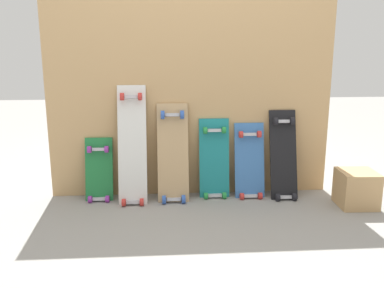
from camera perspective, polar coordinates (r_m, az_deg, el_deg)
The scene contains 9 objects.
ground_plane at distance 3.37m, azimuth -0.08°, elevation -6.91°, with size 12.00×12.00×0.00m, color gray.
plywood_wall_panel at distance 3.25m, azimuth -0.17°, elevation 5.91°, with size 2.18×0.04×1.49m, color tan.
skateboard_green at distance 3.30m, azimuth -12.46°, elevation -3.98°, with size 0.21×0.19×0.54m.
skateboard_white at distance 3.18m, azimuth -8.09°, elevation -0.73°, with size 0.21×0.28×0.94m.
skateboard_natural at distance 3.20m, azimuth -2.59°, elevation -1.77°, with size 0.24×0.26×0.80m.
skateboard_teal at distance 3.28m, azimuth 3.03°, elevation -2.54°, with size 0.23×0.17×0.68m.
skateboard_blue at distance 3.31m, azimuth 7.80°, elevation -2.83°, with size 0.23×0.20×0.64m.
skateboard_black at distance 3.34m, azimuth 12.29°, elevation -2.01°, with size 0.21×0.26×0.74m.
wooden_crate at distance 3.34m, azimuth 21.37°, elevation -5.64°, with size 0.26×0.26×0.26m, color tan.
Camera 1 is at (-0.22, -3.15, 1.17)m, focal length 39.42 mm.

